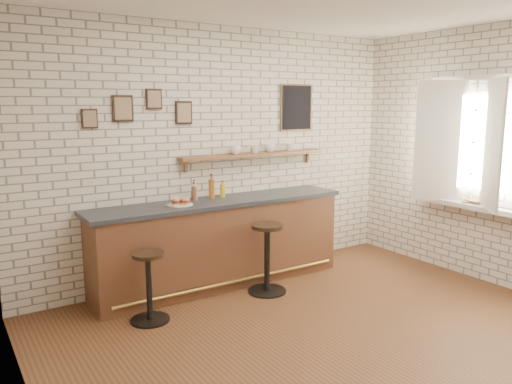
% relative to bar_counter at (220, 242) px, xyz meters
% --- Properties ---
extents(ground, '(5.00, 5.00, 0.00)m').
position_rel_bar_counter_xyz_m(ground, '(0.20, -1.70, -0.51)').
color(ground, brown).
rests_on(ground, ground).
extents(bar_counter, '(3.10, 0.65, 1.01)m').
position_rel_bar_counter_xyz_m(bar_counter, '(0.00, 0.00, 0.00)').
color(bar_counter, brown).
rests_on(bar_counter, ground).
extents(sandwich_plate, '(0.28, 0.28, 0.01)m').
position_rel_bar_counter_xyz_m(sandwich_plate, '(-0.51, -0.03, 0.51)').
color(sandwich_plate, white).
rests_on(sandwich_plate, bar_counter).
extents(ciabatta_sandwich, '(0.23, 0.17, 0.07)m').
position_rel_bar_counter_xyz_m(ciabatta_sandwich, '(-0.50, -0.03, 0.55)').
color(ciabatta_sandwich, tan).
rests_on(ciabatta_sandwich, sandwich_plate).
extents(potato_chips, '(0.26, 0.18, 0.00)m').
position_rel_bar_counter_xyz_m(potato_chips, '(-0.53, -0.04, 0.52)').
color(potato_chips, gold).
rests_on(potato_chips, sandwich_plate).
extents(bitters_bottle_brown, '(0.07, 0.07, 0.21)m').
position_rel_bar_counter_xyz_m(bitters_bottle_brown, '(-0.26, 0.13, 0.59)').
color(bitters_bottle_brown, brown).
rests_on(bitters_bottle_brown, bar_counter).
extents(bitters_bottle_white, '(0.06, 0.06, 0.24)m').
position_rel_bar_counter_xyz_m(bitters_bottle_white, '(-0.26, 0.13, 0.60)').
color(bitters_bottle_white, silver).
rests_on(bitters_bottle_white, bar_counter).
extents(bitters_bottle_amber, '(0.07, 0.07, 0.29)m').
position_rel_bar_counter_xyz_m(bitters_bottle_amber, '(-0.04, 0.13, 0.62)').
color(bitters_bottle_amber, '#935117').
rests_on(bitters_bottle_amber, bar_counter).
extents(condiment_bottle_yellow, '(0.06, 0.06, 0.20)m').
position_rel_bar_counter_xyz_m(condiment_bottle_yellow, '(0.11, 0.13, 0.59)').
color(condiment_bottle_yellow, gold).
rests_on(condiment_bottle_yellow, bar_counter).
extents(bar_stool_left, '(0.38, 0.38, 0.69)m').
position_rel_bar_counter_xyz_m(bar_stool_left, '(-1.09, -0.53, -0.14)').
color(bar_stool_left, black).
rests_on(bar_stool_left, ground).
extents(bar_stool_right, '(0.43, 0.43, 0.78)m').
position_rel_bar_counter_xyz_m(bar_stool_right, '(0.31, -0.52, -0.09)').
color(bar_stool_right, black).
rests_on(bar_stool_right, ground).
extents(wall_shelf, '(2.00, 0.18, 0.18)m').
position_rel_bar_counter_xyz_m(wall_shelf, '(0.60, 0.20, 0.97)').
color(wall_shelf, brown).
rests_on(wall_shelf, ground).
extents(shelf_cup_a, '(0.18, 0.18, 0.10)m').
position_rel_bar_counter_xyz_m(shelf_cup_a, '(0.33, 0.20, 1.05)').
color(shelf_cup_a, white).
rests_on(shelf_cup_a, wall_shelf).
extents(shelf_cup_b, '(0.13, 0.13, 0.10)m').
position_rel_bar_counter_xyz_m(shelf_cup_b, '(0.61, 0.20, 1.04)').
color(shelf_cup_b, white).
rests_on(shelf_cup_b, wall_shelf).
extents(shelf_cup_c, '(0.18, 0.18, 0.10)m').
position_rel_bar_counter_xyz_m(shelf_cup_c, '(0.84, 0.20, 1.05)').
color(shelf_cup_c, white).
rests_on(shelf_cup_c, wall_shelf).
extents(shelf_cup_d, '(0.12, 0.12, 0.10)m').
position_rel_bar_counter_xyz_m(shelf_cup_d, '(1.15, 0.20, 1.04)').
color(shelf_cup_d, white).
rests_on(shelf_cup_d, wall_shelf).
extents(back_wall_decor, '(2.96, 0.02, 0.56)m').
position_rel_bar_counter_xyz_m(back_wall_decor, '(0.43, 0.28, 1.54)').
color(back_wall_decor, black).
rests_on(back_wall_decor, ground).
extents(window_sill, '(0.20, 1.35, 0.06)m').
position_rel_bar_counter_xyz_m(window_sill, '(2.60, -1.40, 0.39)').
color(window_sill, white).
rests_on(window_sill, ground).
extents(casement_window, '(0.40, 1.30, 1.56)m').
position_rel_bar_counter_xyz_m(casement_window, '(2.56, -1.40, 1.14)').
color(casement_window, white).
rests_on(casement_window, ground).
extents(book_lower, '(0.24, 0.26, 0.02)m').
position_rel_bar_counter_xyz_m(book_lower, '(2.58, -1.47, 0.43)').
color(book_lower, tan).
rests_on(book_lower, window_sill).
extents(book_upper, '(0.21, 0.25, 0.02)m').
position_rel_bar_counter_xyz_m(book_upper, '(2.58, -1.46, 0.45)').
color(book_upper, tan).
rests_on(book_upper, book_lower).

